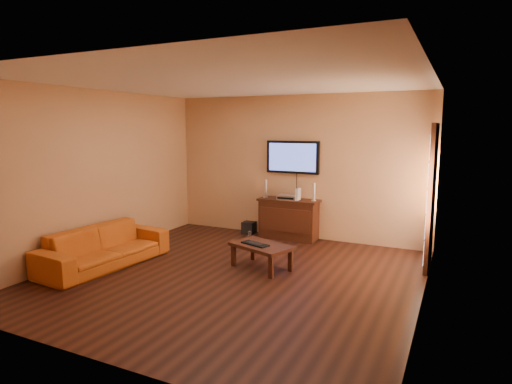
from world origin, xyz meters
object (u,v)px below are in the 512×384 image
Objects in this scene: television at (293,157)px; subwoofer at (249,228)px; coffee_table at (261,248)px; speaker_right at (314,193)px; bottle at (249,236)px; sofa at (104,240)px; media_console at (288,219)px; speaker_left at (266,189)px; keyboard at (255,244)px; av_receiver at (288,197)px; game_console at (298,194)px.

television is 4.41× the size of subwoofer.
coffee_table is 1.94m from speaker_right.
bottle is (-0.60, -0.64, -1.45)m from television.
television is 5.29× the size of bottle.
sofa is at bearing -123.90° from television.
subwoofer is at bearing 177.72° from media_console.
coffee_table is 1.61m from bottle.
speaker_left is 0.96m from bottle.
sofa is at bearing -158.12° from keyboard.
television reaches higher than keyboard.
television reaches higher than coffee_table.
keyboard is (0.79, -1.39, 0.29)m from bottle.
keyboard is at bearing -60.39° from bottle.
speaker_right is 1.40× the size of subwoofer.
sofa reaches higher than keyboard.
sofa is (-1.94, -2.89, -1.14)m from television.
sofa is at bearing -113.53° from subwoofer.
media_console is 3.11× the size of av_receiver.
speaker_right is (0.96, 0.02, -0.00)m from speaker_left.
bottle is (-0.87, 1.34, -0.23)m from coffee_table.
sofa is at bearing -118.28° from speaker_left.
speaker_left is at bearing 179.07° from media_console.
television is at bearing 46.97° from bottle.
coffee_table is 3.03× the size of speaker_left.
av_receiver is (-0.00, -0.04, 0.42)m from media_console.
sofa is at bearing -125.62° from media_console.
game_console is at bearing 89.94° from keyboard.
speaker_right is at bearing -36.75° from sofa.
media_console reaches higher than subwoofer.
av_receiver is 0.77× the size of keyboard.
subwoofer is at bearing 179.94° from speaker_right.
speaker_right is at bearing 81.41° from keyboard.
sofa is at bearing -157.62° from coffee_table.
keyboard reaches higher than bottle.
keyboard is (2.14, 0.86, -0.01)m from sofa.
speaker_right reaches higher than av_receiver.
speaker_left is (-0.48, -0.17, -0.62)m from television.
keyboard reaches higher than subwoofer.
sofa reaches higher than subwoofer.
bottle is at bearing -155.44° from speaker_right.
speaker_right is at bearing 83.56° from coffee_table.
sofa is 3.46m from game_console.
av_receiver is at bearing 96.13° from keyboard.
bottle is 1.63m from keyboard.
bottle is at bearing -148.99° from game_console.
bottle is (-0.12, -0.47, -0.83)m from speaker_left.
game_console is at bearing -33.90° from sofa.
speaker_left is 1.44× the size of subwoofer.
sofa is 4.24× the size of keyboard.
media_console is 0.53m from game_console.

